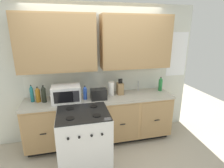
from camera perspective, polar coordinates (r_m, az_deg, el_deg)
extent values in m
plane|color=#B2A893|center=(3.43, -2.49, -20.36)|extent=(8.00, 8.00, 0.00)
cube|color=silver|center=(3.44, -4.75, 3.49)|extent=(3.88, 0.05, 2.56)
cube|color=silver|center=(3.46, -4.61, 0.49)|extent=(2.68, 0.01, 0.40)
cube|color=tan|center=(3.13, -17.42, 12.53)|extent=(1.29, 0.34, 0.95)
cube|color=#A58052|center=(2.96, -17.62, 12.30)|extent=(1.26, 0.01, 0.89)
cube|color=tan|center=(3.34, 7.71, 13.34)|extent=(1.29, 0.34, 0.95)
cube|color=#A58052|center=(3.18, 8.85, 13.13)|extent=(1.26, 0.01, 0.89)
cube|color=white|center=(3.97, 20.35, 8.99)|extent=(0.44, 0.01, 0.90)
cube|color=black|center=(3.66, -3.53, -16.69)|extent=(2.62, 0.48, 0.10)
cube|color=tan|center=(3.42, -3.57, -10.92)|extent=(2.68, 0.60, 0.76)
cube|color=#A88354|center=(3.16, -21.42, -14.67)|extent=(0.62, 0.01, 0.70)
cube|color=black|center=(3.15, -21.44, -14.91)|extent=(0.10, 0.01, 0.01)
cube|color=#A88354|center=(3.12, -8.82, -14.00)|extent=(0.62, 0.01, 0.70)
cube|color=black|center=(3.11, -8.79, -14.24)|extent=(0.10, 0.01, 0.01)
cube|color=#A88354|center=(3.23, 3.40, -12.72)|extent=(0.62, 0.01, 0.70)
cube|color=black|center=(3.22, 3.48, -12.95)|extent=(0.10, 0.01, 0.01)
cube|color=#A88354|center=(3.46, 14.29, -11.10)|extent=(0.62, 0.01, 0.70)
cube|color=black|center=(3.45, 14.39, -11.30)|extent=(0.10, 0.01, 0.01)
cube|color=#ADA899|center=(3.25, -3.70, -4.66)|extent=(2.71, 0.63, 0.04)
cube|color=#A8AAAF|center=(3.49, 9.44, -3.23)|extent=(0.56, 0.38, 0.02)
cube|color=white|center=(2.86, -8.97, -17.71)|extent=(0.76, 0.66, 0.92)
cube|color=black|center=(2.62, -9.44, -9.19)|extent=(0.74, 0.65, 0.02)
cylinder|color=black|center=(2.47, -13.41, -10.78)|extent=(0.12, 0.12, 0.01)
cylinder|color=black|center=(2.49, -4.97, -10.14)|extent=(0.12, 0.12, 0.01)
cylinder|color=black|center=(2.76, -13.47, -7.76)|extent=(0.12, 0.12, 0.01)
cylinder|color=black|center=(2.77, -5.97, -7.21)|extent=(0.12, 0.12, 0.01)
cylinder|color=black|center=(2.41, -14.04, -16.83)|extent=(0.03, 0.02, 0.03)
cylinder|color=black|center=(2.41, -10.57, -16.61)|extent=(0.03, 0.02, 0.03)
cylinder|color=black|center=(2.41, -6.62, -16.28)|extent=(0.03, 0.02, 0.03)
cylinder|color=black|center=(2.43, -3.22, -15.95)|extent=(0.03, 0.02, 0.03)
cube|color=white|center=(3.12, -14.59, -2.97)|extent=(0.48, 0.36, 0.28)
cube|color=black|center=(2.95, -15.41, -4.20)|extent=(0.31, 0.01, 0.19)
cube|color=#28282D|center=(2.95, -11.46, -3.94)|extent=(0.10, 0.01, 0.19)
cube|color=black|center=(3.12, -4.35, -3.33)|extent=(0.28, 0.18, 0.19)
cube|color=black|center=(3.09, -5.30, -1.81)|extent=(0.02, 0.13, 0.01)
cube|color=black|center=(3.10, -3.47, -1.68)|extent=(0.02, 0.13, 0.01)
cube|color=#9C794E|center=(3.36, 2.65, -1.56)|extent=(0.11, 0.14, 0.22)
cylinder|color=black|center=(3.30, 2.23, 0.90)|extent=(0.02, 0.02, 0.09)
cylinder|color=black|center=(3.30, 2.57, 0.92)|extent=(0.02, 0.02, 0.09)
cylinder|color=black|center=(3.31, 2.90, 0.94)|extent=(0.02, 0.02, 0.09)
cylinder|color=black|center=(3.32, 3.23, 0.97)|extent=(0.02, 0.02, 0.09)
cylinder|color=#B2B5BA|center=(3.62, 8.44, -0.58)|extent=(0.02, 0.02, 0.20)
cylinder|color=white|center=(3.30, -0.29, -1.51)|extent=(0.12, 0.12, 0.26)
cylinder|color=#1E707A|center=(3.30, -24.51, -3.29)|extent=(0.06, 0.06, 0.24)
cone|color=#1E707A|center=(3.26, -24.82, -0.80)|extent=(0.05, 0.05, 0.06)
cylinder|color=black|center=(3.25, -24.87, -0.42)|extent=(0.02, 0.02, 0.02)
cylinder|color=black|center=(3.20, -21.20, -3.49)|extent=(0.08, 0.08, 0.24)
cone|color=black|center=(3.16, -21.48, -0.93)|extent=(0.07, 0.07, 0.06)
cylinder|color=black|center=(3.15, -21.53, -0.54)|extent=(0.03, 0.03, 0.02)
cylinder|color=#237A38|center=(3.70, 15.38, -0.37)|extent=(0.08, 0.08, 0.23)
cone|color=#237A38|center=(3.66, 15.55, 1.77)|extent=(0.07, 0.07, 0.06)
cylinder|color=black|center=(3.66, 15.58, 2.08)|extent=(0.03, 0.03, 0.02)
cylinder|color=blue|center=(3.15, -8.69, -3.17)|extent=(0.07, 0.07, 0.20)
cone|color=blue|center=(3.11, -8.79, -0.99)|extent=(0.06, 0.06, 0.05)
cylinder|color=black|center=(3.11, -8.80, -0.69)|extent=(0.02, 0.02, 0.02)
cylinder|color=#9E6619|center=(3.26, -22.83, -3.58)|extent=(0.08, 0.08, 0.22)
cone|color=#9E6619|center=(3.21, -23.10, -1.33)|extent=(0.07, 0.07, 0.05)
cylinder|color=black|center=(3.21, -23.14, -1.00)|extent=(0.03, 0.03, 0.02)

